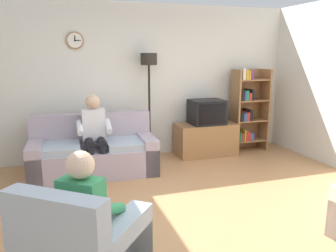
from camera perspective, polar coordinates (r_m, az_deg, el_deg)
name	(u,v)px	position (r m, az deg, el deg)	size (l,w,h in m)	color
ground_plane	(198,216)	(4.11, 5.03, -14.73)	(12.00, 12.00, 0.00)	#B27F51
back_wall_assembly	(141,81)	(6.22, -4.45, 7.43)	(6.20, 0.17, 2.70)	silver
couch	(93,154)	(5.48, -12.29, -4.52)	(1.93, 0.94, 0.90)	#A899A8
tv_stand	(206,139)	(6.37, 6.26, -2.17)	(1.10, 0.56, 0.58)	olive
tv	(207,112)	(6.24, 6.46, 2.34)	(0.60, 0.49, 0.44)	black
bookshelf	(247,109)	(6.73, 13.00, 2.79)	(0.68, 0.36, 1.57)	olive
floor_lamp	(149,77)	(5.93, -3.18, 8.18)	(0.28, 0.28, 1.85)	black
armchair_near_window	(85,250)	(3.03, -13.68, -19.37)	(1.17, 1.19, 0.90)	#9EADBC
person_on_couch	(94,131)	(5.28, -12.14, -0.81)	(0.52, 0.55, 1.24)	silver
person_in_left_armchair	(89,209)	(2.94, -12.99, -13.33)	(0.63, 0.64, 1.12)	#338C59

